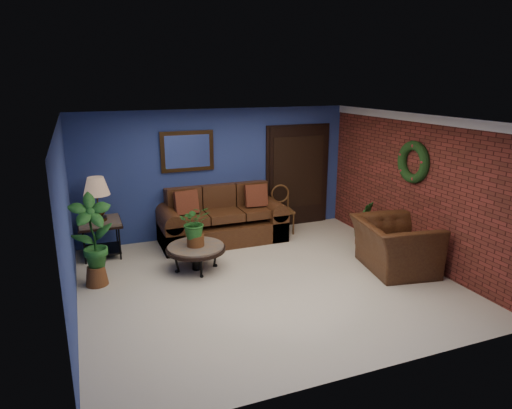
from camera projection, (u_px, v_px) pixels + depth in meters
name	position (u px, v px, depth m)	size (l,w,h in m)	color
floor	(266.00, 282.00, 7.10)	(5.50, 5.50, 0.00)	beige
wall_back	(218.00, 173.00, 9.01)	(5.50, 0.04, 2.50)	navy
wall_left	(67.00, 226.00, 5.80)	(0.04, 5.00, 2.50)	navy
wall_right_brick	(416.00, 189.00, 7.74)	(0.04, 5.00, 2.50)	maroon
ceiling	(267.00, 119.00, 6.43)	(5.50, 5.00, 0.02)	silver
crown_molding	(421.00, 118.00, 7.41)	(0.03, 5.00, 0.14)	white
wall_mirror	(187.00, 151.00, 8.64)	(1.02, 0.06, 0.77)	#422911
closet_door	(297.00, 176.00, 9.65)	(1.44, 0.06, 2.18)	black
wreath	(413.00, 162.00, 7.64)	(0.72, 0.72, 0.16)	black
sofa	(221.00, 223.00, 8.86)	(2.37, 1.02, 1.07)	#452A13
coffee_table	(196.00, 249.00, 7.46)	(0.97, 0.97, 0.42)	#504A46
end_table	(100.00, 229.00, 7.99)	(0.73, 0.73, 0.66)	#504A46
table_lamp	(97.00, 194.00, 7.82)	(0.45, 0.45, 0.74)	#422911
side_chair	(282.00, 206.00, 9.29)	(0.46, 0.46, 0.97)	brown
armchair	(394.00, 245.00, 7.46)	(1.27, 1.11, 0.83)	#452A13
coffee_plant	(195.00, 224.00, 7.34)	(0.54, 0.48, 0.68)	brown
floor_plant	(363.00, 222.00, 8.59)	(0.42, 0.35, 0.85)	brown
tall_plant	(93.00, 237.00, 6.80)	(0.67, 0.49, 1.43)	brown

